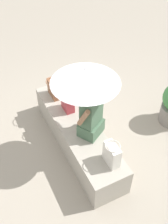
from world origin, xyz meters
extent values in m
plane|color=#9E9384|center=(0.00, 0.00, 0.00)|extent=(14.00, 14.00, 0.00)
cube|color=#A8A093|center=(0.00, 0.00, 0.25)|extent=(2.24, 0.57, 0.49)
cube|color=#47664C|center=(-0.24, -0.11, 0.60)|extent=(0.41, 0.44, 0.22)
cube|color=#47664C|center=(-0.24, -0.11, 0.95)|extent=(0.34, 0.38, 0.48)
sphere|color=#9E7051|center=(-0.24, -0.11, 1.29)|extent=(0.20, 0.20, 0.20)
cylinder|color=#9E7051|center=(-0.34, 0.06, 0.98)|extent=(0.21, 0.16, 0.32)
cylinder|color=#9E7051|center=(-0.13, -0.28, 0.98)|extent=(0.21, 0.16, 0.32)
cylinder|color=#B7B7BC|center=(-0.15, -0.06, 1.05)|extent=(0.02, 0.02, 1.11)
cone|color=silver|center=(-0.15, -0.06, 1.50)|extent=(0.92, 0.92, 0.21)
sphere|color=#B7B7BC|center=(-0.15, -0.06, 1.61)|extent=(0.03, 0.03, 0.03)
cube|color=brown|center=(0.80, 0.06, 0.64)|extent=(0.31, 0.11, 0.29)
torus|color=brown|center=(0.80, 0.06, 0.80)|extent=(0.23, 0.23, 0.01)
cube|color=#B2333D|center=(0.38, -0.01, 0.67)|extent=(0.25, 0.14, 0.34)
torus|color=#B2333D|center=(0.38, -0.01, 0.85)|extent=(0.19, 0.19, 0.01)
cube|color=silver|center=(-0.83, -0.11, 0.66)|extent=(0.27, 0.13, 0.33)
torus|color=silver|center=(-0.83, -0.11, 0.84)|extent=(0.20, 0.20, 0.01)
camera|label=1|loc=(-2.59, 1.18, 3.51)|focal=43.23mm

